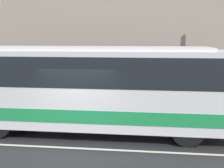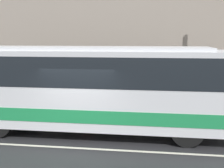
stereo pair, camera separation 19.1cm
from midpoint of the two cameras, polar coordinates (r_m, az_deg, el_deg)
The scene contains 5 objects.
ground_plane at distance 10.29m, azimuth -6.51°, elevation -11.54°, with size 60.00×60.00×0.00m, color #262628.
sidewalk at distance 15.49m, azimuth -1.16°, elevation -4.30°, with size 60.00×3.13×0.18m.
lane_stripe at distance 10.29m, azimuth -6.51°, elevation -11.52°, with size 54.00×0.14×0.01m.
transit_bus at distance 11.52m, azimuth -4.67°, elevation -0.13°, with size 10.58×2.51×3.19m.
pedestrian_waiting at distance 15.35m, azimuth -4.68°, elevation -1.13°, with size 0.36×0.36×1.68m.
Camera 2 is at (2.66, -9.31, 3.51)m, focal length 50.00 mm.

